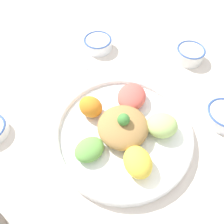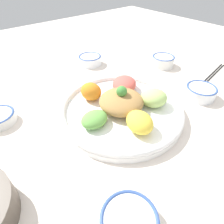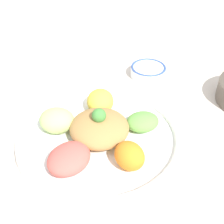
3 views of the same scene
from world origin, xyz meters
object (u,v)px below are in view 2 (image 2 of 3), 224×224
object	(u,v)px
serving_spoon_main	(67,73)
sauce_bowl_far	(90,60)
salad_platter	(121,106)
chopsticks_pair_near	(213,73)
rice_bowl_blue	(201,91)
rice_bowl_plain	(163,60)
sauce_bowl_dark	(129,221)

from	to	relation	value
serving_spoon_main	sauce_bowl_far	bearing A→B (deg)	62.08
salad_platter	chopsticks_pair_near	size ratio (longest dim) A/B	1.63
rice_bowl_blue	sauce_bowl_far	distance (m)	0.50
chopsticks_pair_near	serving_spoon_main	distance (m)	0.64
salad_platter	chopsticks_pair_near	distance (m)	0.49
rice_bowl_blue	serving_spoon_main	world-z (taller)	rice_bowl_blue
sauce_bowl_far	rice_bowl_plain	bearing A→B (deg)	137.26
sauce_bowl_dark	rice_bowl_plain	size ratio (longest dim) A/B	1.09
rice_bowl_blue	sauce_bowl_dark	world-z (taller)	rice_bowl_blue
rice_bowl_blue	salad_platter	bearing A→B (deg)	-23.15
salad_platter	sauce_bowl_dark	bearing A→B (deg)	50.42
salad_platter	chopsticks_pair_near	bearing A→B (deg)	172.08
salad_platter	rice_bowl_blue	size ratio (longest dim) A/B	3.71
sauce_bowl_far	chopsticks_pair_near	bearing A→B (deg)	129.83
salad_platter	serving_spoon_main	bearing A→B (deg)	-89.64
salad_platter	sauce_bowl_dark	distance (m)	0.34
salad_platter	rice_bowl_blue	world-z (taller)	salad_platter
rice_bowl_plain	salad_platter	bearing A→B (deg)	18.77
sauce_bowl_dark	serving_spoon_main	distance (m)	0.65
salad_platter	sauce_bowl_far	size ratio (longest dim) A/B	3.76
salad_platter	rice_bowl_blue	xyz separation A→B (m)	(-0.28, 0.12, -0.00)
rice_bowl_blue	chopsticks_pair_near	world-z (taller)	rice_bowl_blue
sauce_bowl_dark	chopsticks_pair_near	bearing A→B (deg)	-164.52
rice_bowl_blue	chopsticks_pair_near	size ratio (longest dim) A/B	0.44
sauce_bowl_far	serving_spoon_main	bearing A→B (deg)	4.14
sauce_bowl_dark	rice_bowl_plain	distance (m)	0.71
sauce_bowl_dark	chopsticks_pair_near	xyz separation A→B (m)	(-0.70, -0.19, -0.02)
sauce_bowl_dark	rice_bowl_blue	bearing A→B (deg)	-163.94
salad_platter	rice_bowl_plain	distance (m)	0.40
rice_bowl_plain	serving_spoon_main	size ratio (longest dim) A/B	0.84
rice_bowl_blue	rice_bowl_plain	size ratio (longest dim) A/B	1.05
sauce_bowl_far	serving_spoon_main	xyz separation A→B (m)	(0.13, 0.01, -0.02)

